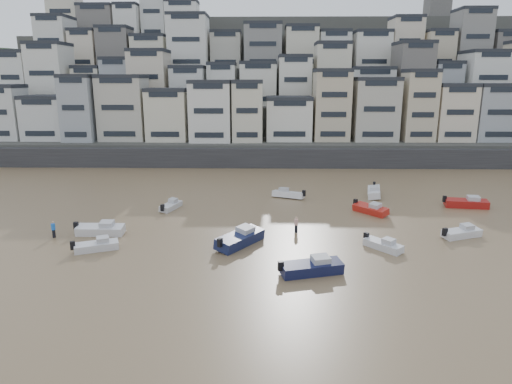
{
  "coord_description": "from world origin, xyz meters",
  "views": [
    {
      "loc": [
        6.78,
        -17.65,
        15.97
      ],
      "look_at": [
        5.84,
        30.0,
        4.0
      ],
      "focal_mm": 32.0,
      "sensor_mm": 36.0,
      "label": 1
    }
  ],
  "objects_px": {
    "person_blue": "(53,229)",
    "boat_i": "(374,191)",
    "boat_a": "(312,265)",
    "boat_b": "(383,244)",
    "boat_g": "(467,201)",
    "boat_j": "(96,244)",
    "boat_f": "(171,205)",
    "boat_k": "(100,228)",
    "person_pink": "(296,225)",
    "boat_d": "(462,231)",
    "boat_h": "(288,193)",
    "boat_e": "(371,208)",
    "boat_c": "(240,237)"
  },
  "relations": [
    {
      "from": "person_blue",
      "to": "boat_i",
      "type": "bearing_deg",
      "value": 25.59
    },
    {
      "from": "boat_a",
      "to": "boat_b",
      "type": "bearing_deg",
      "value": 22.57
    },
    {
      "from": "boat_g",
      "to": "boat_j",
      "type": "relative_size",
      "value": 1.28
    },
    {
      "from": "boat_f",
      "to": "boat_k",
      "type": "relative_size",
      "value": 0.78
    },
    {
      "from": "person_blue",
      "to": "person_pink",
      "type": "height_order",
      "value": "same"
    },
    {
      "from": "boat_d",
      "to": "boat_j",
      "type": "bearing_deg",
      "value": 165.89
    },
    {
      "from": "boat_f",
      "to": "boat_h",
      "type": "distance_m",
      "value": 16.09
    },
    {
      "from": "boat_b",
      "to": "boat_i",
      "type": "distance_m",
      "value": 20.75
    },
    {
      "from": "boat_d",
      "to": "boat_b",
      "type": "bearing_deg",
      "value": -179.19
    },
    {
      "from": "boat_d",
      "to": "boat_e",
      "type": "distance_m",
      "value": 11.19
    },
    {
      "from": "boat_d",
      "to": "boat_e",
      "type": "xyz_separation_m",
      "value": [
        -7.5,
        8.31,
        0.03
      ]
    },
    {
      "from": "boat_c",
      "to": "person_pink",
      "type": "height_order",
      "value": "person_pink"
    },
    {
      "from": "boat_a",
      "to": "boat_k",
      "type": "height_order",
      "value": "boat_a"
    },
    {
      "from": "boat_e",
      "to": "boat_k",
      "type": "distance_m",
      "value": 31.08
    },
    {
      "from": "boat_d",
      "to": "boat_k",
      "type": "relative_size",
      "value": 0.87
    },
    {
      "from": "boat_b",
      "to": "boat_g",
      "type": "relative_size",
      "value": 0.75
    },
    {
      "from": "boat_c",
      "to": "boat_d",
      "type": "bearing_deg",
      "value": -48.29
    },
    {
      "from": "boat_h",
      "to": "boat_g",
      "type": "bearing_deg",
      "value": -169.07
    },
    {
      "from": "boat_e",
      "to": "boat_h",
      "type": "relative_size",
      "value": 1.03
    },
    {
      "from": "boat_b",
      "to": "boat_h",
      "type": "height_order",
      "value": "boat_h"
    },
    {
      "from": "boat_k",
      "to": "person_blue",
      "type": "bearing_deg",
      "value": -168.53
    },
    {
      "from": "boat_a",
      "to": "person_pink",
      "type": "distance_m",
      "value": 10.63
    },
    {
      "from": "boat_i",
      "to": "boat_k",
      "type": "bearing_deg",
      "value": -49.86
    },
    {
      "from": "boat_b",
      "to": "boat_j",
      "type": "distance_m",
      "value": 27.34
    },
    {
      "from": "boat_b",
      "to": "boat_d",
      "type": "relative_size",
      "value": 0.92
    },
    {
      "from": "person_blue",
      "to": "boat_h",
      "type": "bearing_deg",
      "value": 33.6
    },
    {
      "from": "boat_k",
      "to": "boat_f",
      "type": "bearing_deg",
      "value": 61.25
    },
    {
      "from": "boat_f",
      "to": "boat_g",
      "type": "height_order",
      "value": "boat_g"
    },
    {
      "from": "boat_f",
      "to": "person_pink",
      "type": "xyz_separation_m",
      "value": [
        15.06,
        -8.46,
        0.3
      ]
    },
    {
      "from": "boat_d",
      "to": "boat_g",
      "type": "bearing_deg",
      "value": 44.0
    },
    {
      "from": "boat_b",
      "to": "boat_f",
      "type": "bearing_deg",
      "value": -160.04
    },
    {
      "from": "boat_a",
      "to": "boat_b",
      "type": "height_order",
      "value": "boat_a"
    },
    {
      "from": "boat_b",
      "to": "person_pink",
      "type": "xyz_separation_m",
      "value": [
        -8.0,
        4.79,
        0.29
      ]
    },
    {
      "from": "boat_e",
      "to": "person_pink",
      "type": "height_order",
      "value": "person_pink"
    },
    {
      "from": "boat_e",
      "to": "boat_h",
      "type": "height_order",
      "value": "boat_e"
    },
    {
      "from": "boat_g",
      "to": "boat_d",
      "type": "bearing_deg",
      "value": -106.72
    },
    {
      "from": "boat_a",
      "to": "boat_i",
      "type": "height_order",
      "value": "boat_a"
    },
    {
      "from": "boat_i",
      "to": "boat_k",
      "type": "distance_m",
      "value": 36.44
    },
    {
      "from": "boat_g",
      "to": "boat_i",
      "type": "distance_m",
      "value": 11.74
    },
    {
      "from": "boat_b",
      "to": "boat_j",
      "type": "relative_size",
      "value": 0.97
    },
    {
      "from": "boat_e",
      "to": "boat_i",
      "type": "height_order",
      "value": "boat_i"
    },
    {
      "from": "boat_h",
      "to": "boat_i",
      "type": "distance_m",
      "value": 12.02
    },
    {
      "from": "boat_b",
      "to": "boat_j",
      "type": "xyz_separation_m",
      "value": [
        -27.32,
        -0.82,
        0.02
      ]
    },
    {
      "from": "boat_b",
      "to": "person_blue",
      "type": "bearing_deg",
      "value": -134.89
    },
    {
      "from": "boat_k",
      "to": "person_blue",
      "type": "distance_m",
      "value": 4.61
    },
    {
      "from": "person_pink",
      "to": "boat_f",
      "type": "bearing_deg",
      "value": 150.67
    },
    {
      "from": "boat_e",
      "to": "person_pink",
      "type": "relative_size",
      "value": 2.8
    },
    {
      "from": "boat_j",
      "to": "person_blue",
      "type": "relative_size",
      "value": 2.53
    },
    {
      "from": "boat_a",
      "to": "boat_c",
      "type": "distance_m",
      "value": 9.22
    },
    {
      "from": "person_blue",
      "to": "boat_e",
      "type": "bearing_deg",
      "value": 14.88
    }
  ]
}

